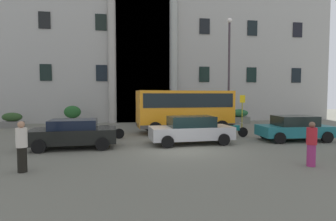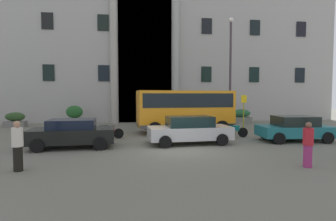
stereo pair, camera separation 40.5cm
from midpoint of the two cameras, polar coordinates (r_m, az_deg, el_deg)
The scene contains 16 objects.
ground_plane at distance 13.06m, azimuth 2.97°, elevation -8.42°, with size 80.00×64.00×0.12m, color #626155.
office_building_facade at distance 31.19m, azimuth -2.86°, elevation 18.06°, with size 36.87×9.60×21.09m.
orange_minibus at distance 18.47m, azimuth 4.26°, elevation 0.58°, with size 6.66×3.02×2.90m.
bus_stop_sign at distance 22.09m, azimuth 16.37°, elevation 0.60°, with size 0.44×0.08×2.59m.
hedge_planter_entrance_right at distance 25.42m, azimuth 15.78°, elevation -1.27°, with size 1.82×0.91×1.30m.
hedge_planter_east at distance 24.03m, azimuth -18.89°, elevation -1.11°, with size 1.44×0.75×1.70m.
hedge_planter_entrance_left at distance 24.82m, azimuth -29.44°, elevation -1.78°, with size 1.61×0.71×1.20m.
parked_hatchback_near at distance 13.93m, azimuth -18.98°, elevation -4.57°, with size 4.15×2.26×1.40m.
parked_sedan_far at distance 14.27m, azimuth 5.42°, elevation -4.13°, with size 4.47×2.22×1.47m.
white_taxi_kerbside at distance 16.75m, azimuth 26.05°, elevation -3.44°, with size 4.04×2.19×1.42m.
motorcycle_far_end at distance 18.75m, azimuth 23.67°, elevation -3.51°, with size 2.08×0.60×0.89m.
motorcycle_near_kerb at distance 16.85m, azimuth 13.90°, elevation -4.07°, with size 2.08×0.55×0.89m.
scooter_by_planter at distance 16.09m, azimuth -12.41°, elevation -4.40°, with size 1.97×0.70×0.89m.
pedestrian_woman_with_bag at distance 10.35m, azimuth -28.48°, elevation -6.66°, with size 0.36×0.36×1.72m.
pedestrian_child_trailing at distance 10.96m, azimuth 28.68°, elevation -6.41°, with size 0.36×0.36×1.63m.
lamppost_plaza_centre at distance 22.54m, azimuth 13.71°, elevation 9.48°, with size 0.40×0.40×8.82m.
Camera 2 is at (-2.03, -12.62, 2.59)m, focal length 28.53 mm.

